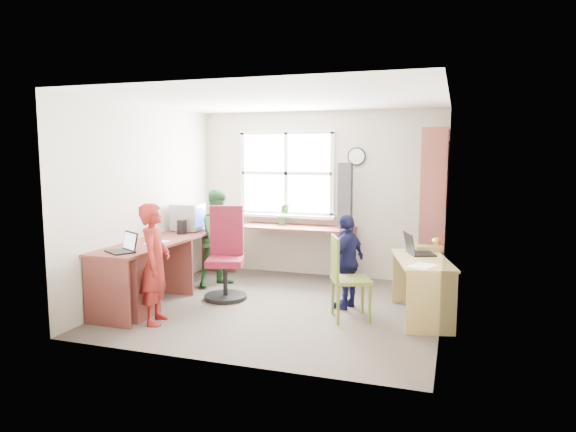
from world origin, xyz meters
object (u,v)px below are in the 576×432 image
at_px(laptop_left, 124,247).
at_px(potted_plant, 283,215).
at_px(person_navy, 347,262).
at_px(laptop_right, 416,249).
at_px(right_desk, 422,275).
at_px(swivel_chair, 226,259).
at_px(person_red, 155,264).
at_px(bookshelf, 434,216).
at_px(person_green, 220,238).
at_px(l_desk, 170,266).
at_px(crt_monitor, 188,217).
at_px(wooden_chair, 345,274).
at_px(cd_tower, 345,196).

bearing_deg(laptop_left, potted_plant, 99.00).
bearing_deg(laptop_left, person_navy, 58.95).
bearing_deg(laptop_right, right_desk, 178.80).
bearing_deg(swivel_chair, person_red, -122.60).
distance_m(right_desk, laptop_left, 3.23).
xyz_separation_m(bookshelf, person_green, (-2.76, -0.51, -0.35)).
xyz_separation_m(right_desk, swivel_chair, (-2.38, 0.06, 0.01)).
bearing_deg(person_red, l_desk, 1.50).
xyz_separation_m(crt_monitor, potted_plant, (1.06, 0.91, -0.03)).
xyz_separation_m(wooden_chair, laptop_left, (-2.24, -0.76, 0.30)).
distance_m(cd_tower, person_navy, 1.46).
relative_size(wooden_chair, crt_monitor, 2.40).
distance_m(crt_monitor, potted_plant, 1.40).
bearing_deg(l_desk, laptop_right, 12.69).
xyz_separation_m(cd_tower, potted_plant, (-0.91, 0.00, -0.30)).
distance_m(crt_monitor, person_green, 0.52).
xyz_separation_m(crt_monitor, person_green, (0.43, 0.11, -0.28)).
distance_m(l_desk, crt_monitor, 1.00).
bearing_deg(l_desk, wooden_chair, 2.22).
distance_m(swivel_chair, person_green, 0.62).
bearing_deg(swivel_chair, person_navy, -16.21).
height_order(crt_monitor, person_red, person_red).
distance_m(wooden_chair, person_red, 2.03).
height_order(crt_monitor, cd_tower, cd_tower).
bearing_deg(wooden_chair, person_red, 178.54).
relative_size(right_desk, potted_plant, 3.93).
bearing_deg(wooden_chair, bookshelf, 35.40).
xyz_separation_m(right_desk, person_green, (-2.69, 0.57, 0.18)).
bearing_deg(potted_plant, wooden_chair, -52.92).
bearing_deg(person_green, laptop_right, -66.57).
relative_size(l_desk, wooden_chair, 3.22).
distance_m(right_desk, swivel_chair, 2.38).
relative_size(swivel_chair, crt_monitor, 2.98).
distance_m(l_desk, person_navy, 2.11).
bearing_deg(person_navy, right_desk, 102.20).
relative_size(bookshelf, person_navy, 1.91).
xyz_separation_m(wooden_chair, cd_tower, (-0.36, 1.68, 0.71)).
relative_size(laptop_right, person_green, 0.33).
distance_m(laptop_right, person_red, 2.89).
relative_size(bookshelf, potted_plant, 6.67).
distance_m(right_desk, cd_tower, 1.93).
height_order(laptop_left, laptop_right, laptop_left).
bearing_deg(cd_tower, person_red, -122.75).
height_order(wooden_chair, cd_tower, cd_tower).
height_order(bookshelf, person_green, bookshelf).
distance_m(cd_tower, person_green, 1.82).
bearing_deg(right_desk, wooden_chair, -172.34).
bearing_deg(laptop_right, laptop_left, 93.52).
distance_m(wooden_chair, person_navy, 0.42).
distance_m(cd_tower, potted_plant, 0.96).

